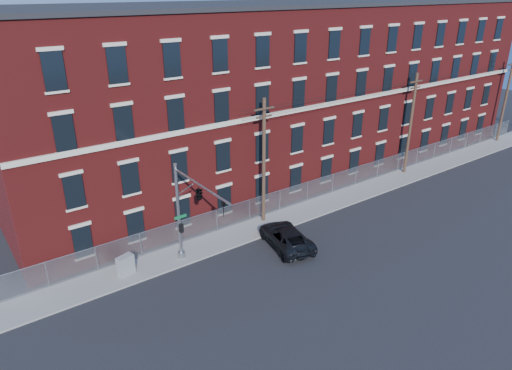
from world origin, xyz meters
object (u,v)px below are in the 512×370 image
object	(u,v)px
utility_pole_near	(264,160)
utility_cabinet	(126,265)
traffic_signal_mast	(194,200)
pickup_truck	(286,237)

from	to	relation	value
utility_pole_near	utility_cabinet	bearing A→B (deg)	-175.93
traffic_signal_mast	utility_cabinet	distance (m)	6.56
traffic_signal_mast	utility_pole_near	bearing A→B (deg)	23.14
utility_cabinet	utility_pole_near	bearing A→B (deg)	-11.33
utility_pole_near	pickup_truck	size ratio (longest dim) A/B	1.85
pickup_truck	utility_cabinet	xyz separation A→B (m)	(-10.92, 3.22, 0.05)
traffic_signal_mast	utility_cabinet	bearing A→B (deg)	146.78
pickup_truck	utility_cabinet	bearing A→B (deg)	-3.88
traffic_signal_mast	utility_cabinet	xyz separation A→B (m)	(-3.92, 2.57, -4.58)
traffic_signal_mast	pickup_truck	distance (m)	8.42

